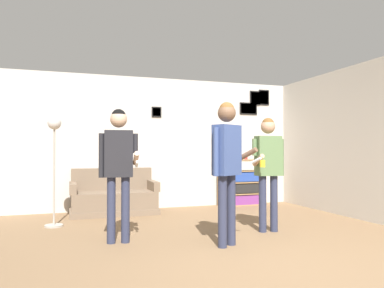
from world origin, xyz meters
TOP-DOWN VIEW (x-y plane):
  - ground_plane at (0.00, 0.00)m, footprint 20.00×20.00m
  - wall_back at (0.01, 4.56)m, footprint 7.78×0.08m
  - wall_right at (2.72, 2.26)m, footprint 0.06×6.93m
  - couch at (-1.25, 4.14)m, footprint 1.60×0.80m
  - bookshelf at (1.49, 4.34)m, footprint 0.97×0.30m
  - floor_lamp at (-2.29, 3.20)m, footprint 0.28×0.28m
  - person_player_foreground_left at (-1.46, 1.83)m, footprint 0.50×0.49m
  - person_player_foreground_center at (-0.20, 1.24)m, footprint 0.60×0.40m
  - person_watcher_holding_cup at (0.71, 1.80)m, footprint 0.52×0.41m
  - drinking_cup at (1.62, 4.34)m, footprint 0.08×0.08m

SIDE VIEW (x-z plane):
  - ground_plane at x=0.00m, z-range 0.00..0.00m
  - couch at x=-1.25m, z-range -0.14..0.71m
  - bookshelf at x=1.49m, z-range 0.00..0.99m
  - person_watcher_holding_cup at x=0.71m, z-range 0.19..1.86m
  - drinking_cup at x=1.62m, z-range 0.99..1.09m
  - person_player_foreground_left at x=-1.46m, z-range 0.21..1.94m
  - person_player_foreground_center at x=-0.20m, z-range 0.22..2.02m
  - floor_lamp at x=-2.29m, z-range 0.37..2.09m
  - wall_right at x=2.72m, z-range 0.00..2.70m
  - wall_back at x=0.01m, z-range 0.01..2.71m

